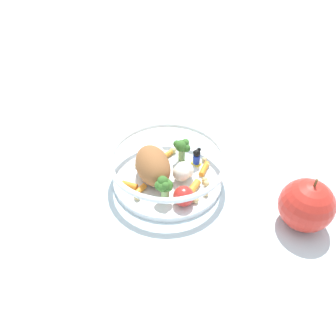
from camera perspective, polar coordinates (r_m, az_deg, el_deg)
ground_plane at (r=0.60m, az=1.20°, el=-1.86°), size 2.40×2.40×0.00m
food_container at (r=0.58m, az=-0.29°, el=-0.02°), size 0.21×0.21×0.07m
loose_apple at (r=0.54m, az=22.75°, el=-5.91°), size 0.08×0.08×0.09m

